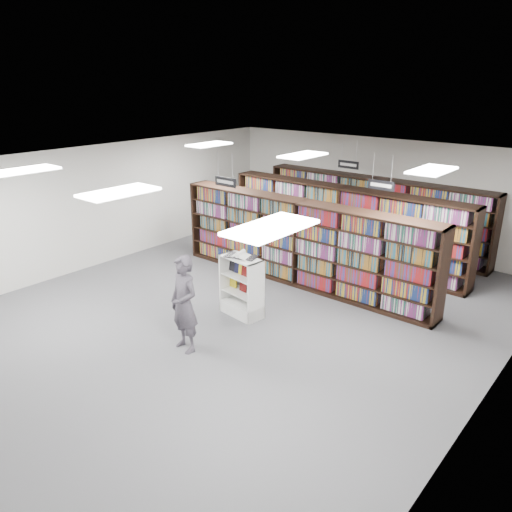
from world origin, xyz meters
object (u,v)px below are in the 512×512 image
Objects in this scene: endcap_display at (243,295)px; shopper at (184,304)px; bookshelf_row_near at (300,243)px; open_book at (241,255)px.

shopper reaches higher than endcap_display.
bookshelf_row_near reaches higher than open_book.
open_book is 0.40× the size of shopper.
shopper is at bearing -87.11° from bookshelf_row_near.
bookshelf_row_near is 2.26m from endcap_display.
endcap_display is at bearing 102.72° from shopper.
open_book is 1.86m from shopper.
endcap_display is 1.77× the size of open_book.
endcap_display is at bearing -25.64° from open_book.
shopper is (0.14, -1.79, 0.47)m from endcap_display.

